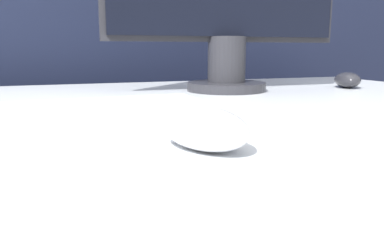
% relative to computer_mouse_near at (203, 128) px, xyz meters
% --- Properties ---
extents(partition_panel, '(5.00, 0.03, 1.36)m').
position_rel_computer_mouse_near_xyz_m(partition_panel, '(0.02, 0.89, -0.10)').
color(partition_panel, black).
rests_on(partition_panel, ground_plane).
extents(computer_mouse_near, '(0.09, 0.12, 0.04)m').
position_rel_computer_mouse_near_xyz_m(computer_mouse_near, '(0.00, 0.00, 0.00)').
color(computer_mouse_near, white).
rests_on(computer_mouse_near, desk).
extents(keyboard, '(0.38, 0.14, 0.02)m').
position_rel_computer_mouse_near_xyz_m(keyboard, '(-0.12, 0.19, -0.01)').
color(keyboard, white).
rests_on(keyboard, desk).
extents(computer_mouse_far, '(0.10, 0.11, 0.04)m').
position_rel_computer_mouse_near_xyz_m(computer_mouse_far, '(0.55, 0.43, -0.00)').
color(computer_mouse_far, '#232328').
rests_on(computer_mouse_far, desk).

